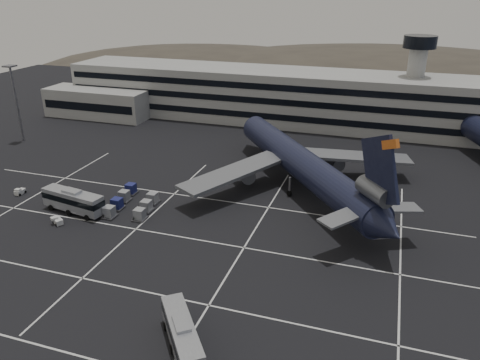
# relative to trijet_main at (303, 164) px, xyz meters

# --- Properties ---
(ground) EXTENTS (260.00, 260.00, 0.00)m
(ground) POSITION_rel_trijet_main_xyz_m (-16.00, -26.94, -5.25)
(ground) COLOR black
(ground) RESTS_ON ground
(lane_markings) EXTENTS (90.00, 55.62, 0.01)m
(lane_markings) POSITION_rel_trijet_main_xyz_m (-15.06, -26.22, -5.24)
(lane_markings) COLOR silver
(lane_markings) RESTS_ON ground
(terminal) EXTENTS (125.00, 26.00, 24.00)m
(terminal) POSITION_rel_trijet_main_xyz_m (-18.95, 44.20, 1.68)
(terminal) COLOR gray
(terminal) RESTS_ON ground
(hills) EXTENTS (352.00, 180.00, 44.00)m
(hills) POSITION_rel_trijet_main_xyz_m (1.99, 143.06, -17.32)
(hills) COLOR #38332B
(hills) RESTS_ON ground
(lightpole_left) EXTENTS (2.40, 2.40, 18.28)m
(lightpole_left) POSITION_rel_trijet_main_xyz_m (-71.00, 8.06, 6.57)
(lightpole_left) COLOR slate
(lightpole_left) RESTS_ON ground
(trijet_main) EXTENTS (40.34, 48.82, 18.08)m
(trijet_main) POSITION_rel_trijet_main_xyz_m (0.00, 0.00, 0.00)
(trijet_main) COLOR black
(trijet_main) RESTS_ON ground
(bus_near) EXTENTS (8.41, 9.99, 3.76)m
(bus_near) POSITION_rel_trijet_main_xyz_m (-3.86, -44.72, -3.19)
(bus_near) COLOR gray
(bus_near) RESTS_ON ground
(bus_far) EXTENTS (12.01, 4.56, 4.14)m
(bus_far) POSITION_rel_trijet_main_xyz_m (-34.89, -20.94, -2.98)
(bus_far) COLOR gray
(bus_far) RESTS_ON ground
(tug_a) EXTENTS (1.19, 1.95, 1.23)m
(tug_a) POSITION_rel_trijet_main_xyz_m (-48.97, -17.96, -4.70)
(tug_a) COLOR silver
(tug_a) RESTS_ON ground
(tug_b) EXTENTS (2.34, 2.10, 1.29)m
(tug_b) POSITION_rel_trijet_main_xyz_m (-34.82, -25.34, -4.68)
(tug_b) COLOR silver
(tug_b) RESTS_ON ground
(uld_cluster) EXTENTS (9.00, 11.99, 1.95)m
(uld_cluster) POSITION_rel_trijet_main_xyz_m (-26.57, -16.32, -4.30)
(uld_cluster) COLOR #2D2D30
(uld_cluster) RESTS_ON ground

